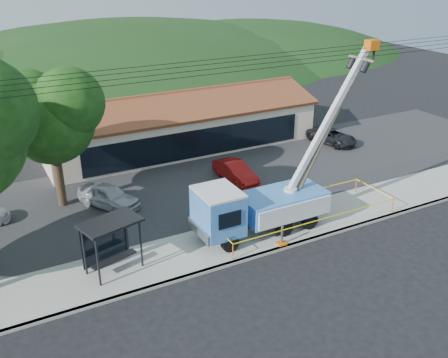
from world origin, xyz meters
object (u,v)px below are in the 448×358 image
at_px(car_silver, 110,208).
at_px(car_dark, 331,144).
at_px(utility_truck, 258,204).
at_px(bus_shelter, 109,233).
at_px(leaning_pole, 328,128).
at_px(car_red, 235,182).

relative_size(car_silver, car_dark, 0.96).
distance_m(utility_truck, bus_shelter, 8.47).
height_order(utility_truck, car_dark, utility_truck).
bearing_deg(utility_truck, car_silver, 133.00).
distance_m(leaning_pole, car_red, 9.20).
bearing_deg(car_silver, car_red, -32.69).
bearing_deg(utility_truck, car_red, 71.11).
relative_size(utility_truck, car_silver, 2.59).
height_order(utility_truck, leaning_pole, utility_truck).
distance_m(utility_truck, car_red, 7.55).
bearing_deg(leaning_pole, bus_shelter, 179.16).
xyz_separation_m(car_silver, car_red, (9.03, -0.22, 0.00)).
relative_size(bus_shelter, car_silver, 0.76).
bearing_deg(bus_shelter, car_silver, 60.10).
xyz_separation_m(bus_shelter, car_dark, (21.82, 9.63, -2.20)).
distance_m(bus_shelter, car_red, 12.92).
height_order(car_silver, car_dark, car_silver).
height_order(car_red, car_dark, car_red).
height_order(bus_shelter, car_red, bus_shelter).
distance_m(utility_truck, car_dark, 16.71).
bearing_deg(car_dark, car_red, -177.01).
bearing_deg(utility_truck, car_dark, 36.40).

